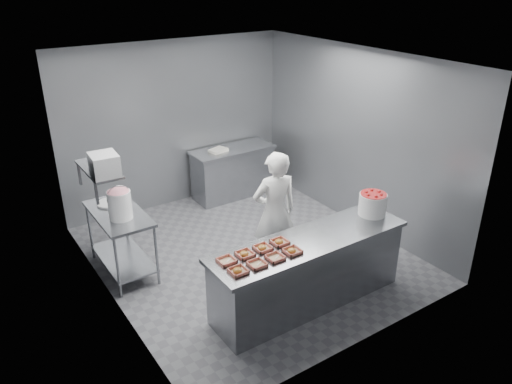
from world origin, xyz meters
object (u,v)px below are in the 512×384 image
back_counter (233,172)px  tray_4 (227,261)px  tray_6 (263,248)px  tray_7 (279,242)px  tray_1 (257,264)px  strawberry_tub (373,203)px  worker (275,212)px  prep_table (121,233)px  tray_5 (245,254)px  glaze_bucket (120,204)px  tray_0 (238,271)px  appliance (104,165)px  tray_3 (292,251)px  service_counter (309,271)px  tray_2 (275,257)px

back_counter → tray_4: tray_4 is taller
tray_6 → tray_7: (0.24, 0.00, 0.00)m
tray_1 → strawberry_tub: (1.92, 0.18, 0.14)m
worker → prep_table: bearing=-20.7°
tray_5 → glaze_bucket: 1.85m
tray_6 → tray_7: 0.24m
prep_table → back_counter: same height
tray_1 → worker: (0.95, 0.99, -0.06)m
tray_5 → back_counter: bearing=60.9°
tray_1 → tray_7: size_ratio=1.00×
tray_0 → appliance: size_ratio=0.53×
tray_6 → glaze_bucket: 1.97m
tray_1 → tray_4: size_ratio=1.00×
worker → tray_3: bearing=75.3°
tray_6 → worker: size_ratio=0.11×
tray_6 → glaze_bucket: bearing=122.9°
worker → glaze_bucket: worker is taller
back_counter → tray_5: 3.61m
tray_0 → tray_3: 0.72m
worker → strawberry_tub: bearing=150.7°
service_counter → glaze_bucket: glaze_bucket is taller
service_counter → worker: bearing=82.8°
back_counter → tray_0: 3.94m
tray_2 → tray_7: bearing=45.5°
tray_4 → strawberry_tub: strawberry_tub is taller
tray_6 → strawberry_tub: 1.69m
service_counter → glaze_bucket: bearing=133.3°
tray_4 → worker: 1.41m
prep_table → tray_5: (0.81, -1.83, 0.33)m
prep_table → back_counter: 2.87m
tray_4 → tray_6: (0.48, -0.00, 0.00)m
tray_4 → strawberry_tub: 2.17m
back_counter → tray_2: bearing=-114.0°
strawberry_tub → appliance: (-2.90, 1.62, 0.64)m
service_counter → tray_5: 0.97m
glaze_bucket → service_counter: bearing=-46.7°
tray_4 → appliance: bearing=115.4°
prep_table → worker: 2.08m
tray_6 → glaze_bucket: size_ratio=0.41×
glaze_bucket → tray_4: bearing=-70.3°
tray_0 → prep_table: bearing=105.3°
appliance → tray_2: bearing=-51.8°
tray_5 → worker: 1.22m
back_counter → tray_3: size_ratio=8.01×
tray_0 → tray_2: bearing=0.0°
service_counter → tray_1: (-0.84, -0.12, 0.47)m
tray_5 → tray_1: bearing=-89.3°
tray_0 → glaze_bucket: (-0.59, 1.89, 0.18)m
tray_1 → tray_7: 0.53m
prep_table → worker: worker is taller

